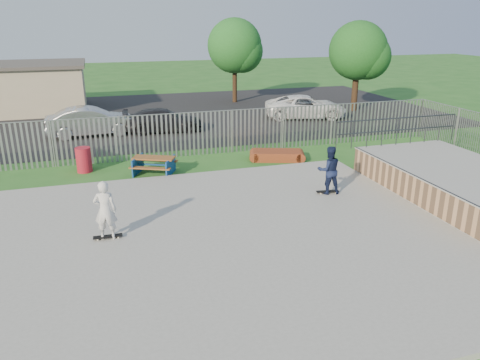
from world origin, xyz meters
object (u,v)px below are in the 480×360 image
object	(u,v)px
trash_bin_grey	(83,158)
funbox	(277,155)
picnic_table	(154,165)
trash_bin_red	(84,160)
skater_white	(105,210)
skater_navy	(329,170)
car_dark	(163,120)
tree_mid	(235,46)
car_silver	(91,121)
car_white	(306,107)
tree_right	(358,51)

from	to	relation	value
trash_bin_grey	funbox	bearing A→B (deg)	-7.43
picnic_table	trash_bin_red	xyz separation A→B (m)	(-2.71, 1.10, 0.16)
trash_bin_red	skater_white	world-z (taller)	skater_white
skater_navy	skater_white	size ratio (longest dim) A/B	1.00
trash_bin_red	skater_white	bearing A→B (deg)	-84.52
skater_white	funbox	bearing A→B (deg)	-128.93
car_dark	skater_navy	size ratio (longest dim) A/B	2.56
tree_mid	skater_white	distance (m)	23.89
skater_navy	skater_white	world-z (taller)	same
car_silver	car_white	size ratio (longest dim) A/B	0.92
tree_right	skater_navy	xyz separation A→B (m)	(-9.29, -14.30, -2.96)
car_white	car_silver	bearing A→B (deg)	108.56
funbox	trash_bin_grey	world-z (taller)	trash_bin_grey
funbox	trash_bin_grey	xyz separation A→B (m)	(-8.23, 1.07, 0.28)
trash_bin_grey	skater_navy	world-z (taller)	skater_navy
car_silver	trash_bin_red	bearing A→B (deg)	173.07
funbox	trash_bin_grey	size ratio (longest dim) A/B	2.35
trash_bin_red	car_silver	distance (m)	6.42
funbox	car_white	bearing A→B (deg)	76.64
funbox	tree_right	bearing A→B (deg)	64.33
tree_mid	skater_white	xyz separation A→B (m)	(-10.05, -21.46, -3.09)
trash_bin_grey	picnic_table	bearing A→B (deg)	-28.03
car_dark	tree_mid	distance (m)	11.08
tree_mid	trash_bin_red	bearing A→B (deg)	-126.57
car_silver	tree_right	bearing A→B (deg)	-85.86
trash_bin_red	trash_bin_grey	bearing A→B (deg)	93.77
car_dark	skater_white	xyz separation A→B (m)	(-3.50, -13.21, 0.35)
tree_mid	car_dark	bearing A→B (deg)	-128.47
tree_mid	tree_right	world-z (taller)	tree_mid
trash_bin_red	skater_navy	xyz separation A→B (m)	(8.23, -5.55, 0.49)
trash_bin_red	car_white	bearing A→B (deg)	28.95
skater_white	picnic_table	bearing A→B (deg)	-97.85
trash_bin_red	car_dark	distance (m)	7.48
skater_navy	skater_white	bearing A→B (deg)	18.49
picnic_table	tree_mid	bearing A→B (deg)	87.69
skater_white	tree_mid	bearing A→B (deg)	-103.85
funbox	trash_bin_red	xyz separation A→B (m)	(-8.21, 0.72, 0.31)
picnic_table	skater_navy	distance (m)	7.11
trash_bin_grey	tree_right	xyz separation A→B (m)	(17.55, 8.39, 3.48)
skater_navy	skater_white	xyz separation A→B (m)	(-7.56, -1.45, 0.00)
car_dark	skater_navy	xyz separation A→B (m)	(4.06, -11.76, 0.35)
funbox	skater_navy	xyz separation A→B (m)	(0.02, -4.83, 0.80)
car_dark	skater_white	bearing A→B (deg)	168.76
picnic_table	trash_bin_grey	world-z (taller)	trash_bin_grey
car_silver	skater_navy	world-z (taller)	skater_navy
trash_bin_red	car_dark	size ratio (longest dim) A/B	0.23
picnic_table	car_silver	bearing A→B (deg)	132.30
funbox	skater_white	distance (m)	9.84
skater_navy	tree_right	bearing A→B (deg)	-115.40
trash_bin_grey	tree_mid	size ratio (longest dim) A/B	0.16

